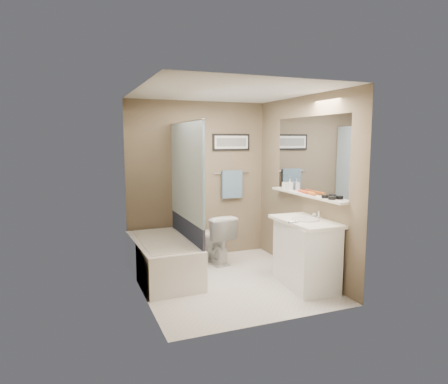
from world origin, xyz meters
name	(u,v)px	position (x,y,z in m)	size (l,w,h in m)	color
ground	(228,281)	(0.00, 0.00, 0.00)	(2.50, 2.50, 0.00)	silver
ceiling	(229,93)	(0.00, 0.00, 2.38)	(2.20, 2.50, 0.04)	silver
wall_back	(198,180)	(0.00, 1.23, 1.20)	(2.20, 0.04, 2.40)	brown
wall_front	(276,204)	(0.00, -1.23, 1.20)	(2.20, 0.04, 2.40)	brown
wall_left	(142,194)	(-1.08, 0.00, 1.20)	(0.04, 2.50, 2.40)	brown
wall_right	(302,186)	(1.08, 0.00, 1.20)	(0.04, 2.50, 2.40)	brown
tile_surround	(134,204)	(-1.09, 0.50, 1.00)	(0.02, 1.55, 2.00)	beige
curtain_rod	(186,122)	(-0.40, 0.50, 2.05)	(0.02, 0.02, 1.55)	silver
curtain_upper	(186,172)	(-0.40, 0.50, 1.40)	(0.03, 1.45, 1.28)	silver
curtain_lower	(187,232)	(-0.40, 0.50, 0.58)	(0.03, 1.45, 0.36)	#222A40
mirror	(310,155)	(1.09, -0.15, 1.62)	(0.02, 1.60, 1.00)	silver
shelf	(305,195)	(1.04, -0.15, 1.10)	(0.12, 1.60, 0.03)	silver
towel_bar	(232,173)	(0.55, 1.22, 1.30)	(0.02, 0.02, 0.60)	silver
towel	(232,184)	(0.55, 1.20, 1.12)	(0.34, 0.05, 0.44)	#7FA2B9
art_frame	(231,142)	(0.55, 1.23, 1.78)	(0.62, 0.03, 0.26)	black
art_mat	(232,142)	(0.55, 1.22, 1.78)	(0.56, 0.00, 0.20)	white
art_image	(232,142)	(0.55, 1.22, 1.78)	(0.50, 0.00, 0.13)	#595959
door	(324,220)	(0.55, -1.24, 1.00)	(0.80, 0.02, 2.00)	silver
door_handle	(293,222)	(0.22, -1.19, 1.00)	(0.02, 0.02, 0.10)	silver
bathtub	(163,259)	(-0.75, 0.47, 0.25)	(0.70, 1.50, 0.50)	white
tub_rim	(162,241)	(-0.75, 0.47, 0.50)	(0.56, 1.36, 0.02)	silver
toilet	(214,238)	(0.12, 0.85, 0.36)	(0.41, 0.71, 0.73)	silver
vanity	(306,254)	(0.85, -0.47, 0.40)	(0.50, 0.90, 0.80)	white
countertop	(306,221)	(0.84, -0.47, 0.82)	(0.54, 0.96, 0.04)	white
sink_basin	(305,219)	(0.83, -0.47, 0.85)	(0.34, 0.34, 0.01)	silver
faucet_spout	(319,215)	(1.03, -0.47, 0.89)	(0.02, 0.02, 0.10)	silver
faucet_knob	(314,215)	(1.03, -0.37, 0.87)	(0.05, 0.05, 0.05)	silver
candle_bowl_near	(332,198)	(1.04, -0.72, 1.14)	(0.09, 0.09, 0.04)	black
candle_bowl_far	(325,196)	(1.04, -0.58, 1.14)	(0.09, 0.09, 0.04)	black
hair_brush_front	(311,193)	(1.04, -0.29, 1.14)	(0.04, 0.04, 0.22)	#C8591C
hair_brush_back	(304,192)	(1.04, -0.11, 1.14)	(0.04, 0.04, 0.22)	#BF431B
pink_comb	(300,192)	(1.04, -0.01, 1.12)	(0.03, 0.16, 0.01)	#F897C9
glass_jar	(285,186)	(1.04, 0.39, 1.17)	(0.08, 0.08, 0.10)	silver
soap_bottle	(290,185)	(1.04, 0.25, 1.19)	(0.07, 0.07, 0.16)	#999999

